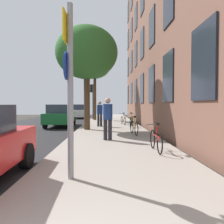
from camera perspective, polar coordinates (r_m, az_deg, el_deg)
ground_plane at (r=16.10m, az=-12.82°, el=-3.98°), size 41.80×41.80×0.00m
road_asphalt at (r=16.64m, az=-19.94°, el=-3.84°), size 7.00×38.00×0.01m
sidewalk at (r=15.79m, az=-0.24°, el=-3.83°), size 4.20×38.00×0.12m
sign_post at (r=4.75m, az=-10.61°, el=8.09°), size 0.16×0.60×3.54m
traffic_light at (r=23.35m, az=-4.98°, el=4.20°), size 0.43×0.24×3.58m
tree_near at (r=14.30m, az=-6.31°, el=14.36°), size 3.73×3.73×6.22m
tree_far at (r=22.76m, az=-4.31°, el=11.48°), size 3.09×3.09×6.66m
bicycle_0 at (r=7.59m, az=10.88°, el=-6.85°), size 0.42×1.64×0.94m
bicycle_1 at (r=11.66m, az=5.50°, el=-3.77°), size 0.42×1.68×0.94m
bicycle_2 at (r=15.53m, az=4.85°, el=-2.29°), size 0.51×1.65×0.98m
bicycle_3 at (r=17.38m, az=2.82°, el=-1.96°), size 0.42×1.60×0.90m
pedestrian_0 at (r=9.73m, az=-1.08°, el=-0.99°), size 0.50×0.50×1.80m
pedestrian_1 at (r=15.83m, az=-3.07°, el=-0.00°), size 0.49×0.49×1.74m
car_1 at (r=17.10m, az=-12.70°, el=-0.81°), size 1.78×4.23×1.62m
car_2 at (r=27.37m, az=-8.19°, el=0.22°), size 1.94×4.00×1.62m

